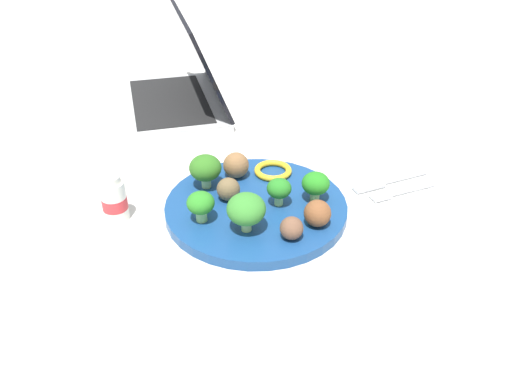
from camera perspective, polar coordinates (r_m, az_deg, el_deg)
The scene contains 17 objects.
ground_plane at distance 0.79m, azimuth 0.00°, elevation -2.19°, with size 4.00×4.00×0.00m, color silver.
plate at distance 0.79m, azimuth 0.00°, elevation -1.71°, with size 0.28×0.28×0.02m, color navy.
broccoli_floret_front_right at distance 0.78m, azimuth 6.67°, elevation 0.90°, with size 0.04×0.04×0.05m.
broccoli_floret_mid_right at distance 0.74m, azimuth -6.19°, elevation -1.32°, with size 0.04×0.04×0.05m.
broccoli_floret_far_rim at distance 0.77m, azimuth 2.59°, elevation 0.33°, with size 0.04×0.04×0.04m.
broccoli_floret_near_rim at distance 0.71m, azimuth -1.10°, elevation -1.95°, with size 0.06×0.06×0.06m.
broccoli_floret_center at distance 0.81m, azimuth -5.67°, elevation 2.65°, with size 0.05×0.05×0.06m.
meatball_front_right at distance 0.84m, azimuth -2.25°, elevation 3.01°, with size 0.04×0.04×0.04m, color brown.
meatball_far_rim at distance 0.79m, azimuth -3.10°, elevation 0.32°, with size 0.04×0.04×0.04m, color brown.
meatball_mid_left at distance 0.73m, azimuth 6.86°, elevation -2.37°, with size 0.04×0.04×0.04m, color brown.
meatball_center at distance 0.71m, azimuth 3.99°, elevation -4.05°, with size 0.03×0.03×0.03m, color brown.
pepper_ring_mid_left at distance 0.86m, azimuth 1.91°, elevation 2.41°, with size 0.06×0.06×0.01m, color yellow.
napkin at distance 0.88m, azimuth 15.37°, elevation 0.50°, with size 0.17×0.12×0.01m, color white.
fork at distance 0.86m, azimuth 15.69°, elevation 0.09°, with size 0.12×0.03×0.01m.
knife at distance 0.89m, azimuth 14.37°, elevation 1.25°, with size 0.15×0.03×0.01m.
yogurt_bottle at distance 0.79m, azimuth -15.52°, elevation -0.87°, with size 0.04×0.04×0.07m.
laptop at distance 1.15m, azimuth -8.63°, elevation 11.16°, with size 0.24×0.33×0.20m.
Camera 1 is at (0.20, 0.62, 0.45)m, focal length 35.87 mm.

